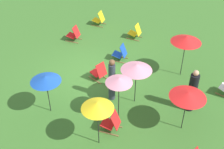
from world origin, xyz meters
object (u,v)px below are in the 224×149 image
deckchair_1 (120,53)px  person_1 (112,80)px  deckchair_8 (99,19)px  umbrella_3 (97,105)px  deckchair_2 (99,72)px  umbrella_1 (186,39)px  umbrella_0 (119,80)px  umbrella_5 (45,79)px  person_0 (192,92)px  deckchair_0 (112,123)px  umbrella_2 (137,67)px  deckchair_7 (74,34)px  deckchair_5 (135,32)px  umbrella_4 (188,95)px

deckchair_1 → person_1: size_ratio=0.45×
deckchair_8 → umbrella_3: 8.82m
deckchair_2 → umbrella_1: size_ratio=0.43×
deckchair_8 → umbrella_3: size_ratio=0.45×
umbrella_0 → umbrella_3: umbrella_3 is taller
umbrella_0 → umbrella_5: umbrella_0 is taller
person_0 → person_1: 3.04m
umbrella_3 → person_1: bearing=-158.4°
deckchair_0 → umbrella_3: size_ratio=0.46×
umbrella_0 → umbrella_2: size_ratio=1.01×
deckchair_0 → umbrella_0: (-0.73, -0.17, 1.33)m
deckchair_7 → person_0: (1.75, 7.01, 0.49)m
umbrella_1 → umbrella_5: (4.88, -3.32, -0.28)m
umbrella_1 → umbrella_2: (2.68, -0.87, -0.16)m
deckchair_7 → umbrella_0: (3.56, 4.91, 1.33)m
umbrella_3 → umbrella_5: 2.48m
deckchair_2 → umbrella_3: size_ratio=0.45×
deckchair_0 → umbrella_5: size_ratio=0.52×
deckchair_5 → umbrella_1: (1.77, 3.29, 1.45)m
deckchair_2 → deckchair_5: 4.01m
deckchair_1 → person_0: size_ratio=0.46×
deckchair_0 → umbrella_1: 4.75m
deckchair_0 → person_1: (-1.45, -0.92, 0.54)m
deckchair_0 → person_1: person_1 is taller
umbrella_1 → umbrella_3: size_ratio=1.05×
deckchair_1 → umbrella_1: 3.25m
deckchair_7 → umbrella_5: bearing=16.2°
umbrella_2 → deckchair_5: bearing=-151.4°
deckchair_1 → umbrella_3: umbrella_3 is taller
deckchair_8 → person_0: size_ratio=0.46×
umbrella_0 → umbrella_2: umbrella_0 is taller
deckchair_1 → person_1: person_1 is taller
umbrella_5 → person_0: person_0 is taller
deckchair_0 → umbrella_1: bearing=156.1°
person_0 → deckchair_7: bearing=-69.9°
deckchair_5 → umbrella_2: (4.45, 2.43, 1.29)m
umbrella_0 → umbrella_1: (-3.73, 0.98, 0.12)m
umbrella_4 → deckchair_8: bearing=-125.5°
deckchair_0 → person_1: size_ratio=0.46×
deckchair_0 → deckchair_2: (-2.24, -2.08, 0.00)m
deckchair_0 → person_0: person_0 is taller
deckchair_7 → umbrella_1: (-0.17, 5.89, 1.45)m
umbrella_5 → person_1: bearing=139.8°
umbrella_1 → umbrella_2: 2.82m
deckchair_0 → deckchair_7: same height
deckchair_5 → person_1: bearing=10.5°
deckchair_7 → umbrella_4: size_ratio=0.50×
deckchair_7 → person_1: size_ratio=0.45×
deckchair_2 → deckchair_8: 5.13m
umbrella_5 → person_0: 5.38m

